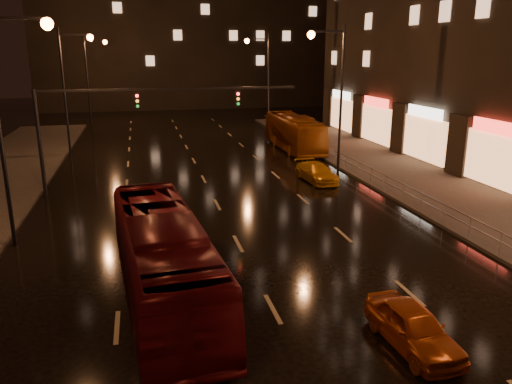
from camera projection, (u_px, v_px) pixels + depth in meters
ground at (208, 187)px, 31.53m from camera, size 140.00×140.00×0.00m
sidewalk_right at (444, 193)px, 29.76m from camera, size 7.00×70.00×0.15m
traffic_signal at (119, 114)px, 29.14m from camera, size 15.31×0.32×6.20m
railing_right at (371, 171)px, 31.63m from camera, size 0.05×56.00×1.00m
bus_red at (163, 258)px, 16.79m from camera, size 3.52×11.09×3.04m
bus_curb at (294, 133)px, 43.11m from camera, size 2.62×10.69×2.97m
taxi_near at (413, 327)px, 14.28m from camera, size 1.68×3.72×1.24m
taxi_far at (316, 172)px, 32.69m from camera, size 2.09×4.28×1.20m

